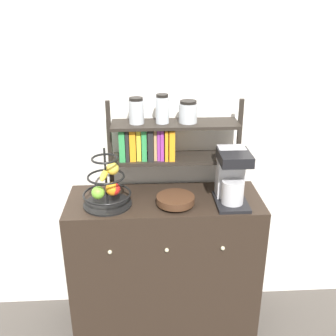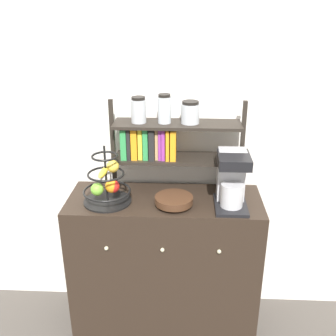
# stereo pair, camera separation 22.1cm
# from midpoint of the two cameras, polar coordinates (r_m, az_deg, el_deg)

# --- Properties ---
(wall_back) EXTENTS (7.00, 0.05, 2.60)m
(wall_back) POSITION_cam_midpoint_polar(r_m,az_deg,el_deg) (2.39, -3.51, 6.59)
(wall_back) COLOR silver
(wall_back) RESTS_ON ground_plane
(sideboard) EXTENTS (1.13, 0.45, 0.91)m
(sideboard) POSITION_cam_midpoint_polar(r_m,az_deg,el_deg) (2.54, -3.04, -13.79)
(sideboard) COLOR black
(sideboard) RESTS_ON ground_plane
(coffee_maker) EXTENTS (0.18, 0.26, 0.31)m
(coffee_maker) POSITION_cam_midpoint_polar(r_m,az_deg,el_deg) (2.21, 6.41, -1.19)
(coffee_maker) COLOR black
(coffee_maker) RESTS_ON sideboard
(fruit_stand) EXTENTS (0.27, 0.27, 0.34)m
(fruit_stand) POSITION_cam_midpoint_polar(r_m,az_deg,el_deg) (2.21, -11.61, -2.82)
(fruit_stand) COLOR black
(fruit_stand) RESTS_ON sideboard
(wooden_bowl) EXTENTS (0.21, 0.21, 0.06)m
(wooden_bowl) POSITION_cam_midpoint_polar(r_m,az_deg,el_deg) (2.21, -1.78, -4.74)
(wooden_bowl) COLOR #422819
(wooden_bowl) RESTS_ON sideboard
(shelf_hutch) EXTENTS (0.77, 0.20, 0.59)m
(shelf_hutch) POSITION_cam_midpoint_polar(r_m,az_deg,el_deg) (2.26, -3.90, 4.58)
(shelf_hutch) COLOR black
(shelf_hutch) RESTS_ON sideboard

